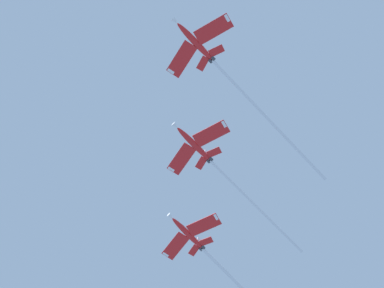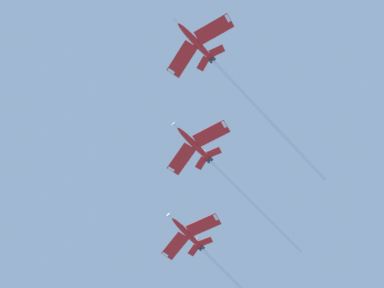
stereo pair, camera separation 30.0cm
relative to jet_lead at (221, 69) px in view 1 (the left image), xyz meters
The scene contains 3 objects.
jet_lead is the anchor object (origin of this frame).
jet_second 24.28m from the jet_lead, 51.97° to the left, with size 48.65×20.18×9.78m.
jet_third 52.28m from the jet_lead, 49.55° to the left, with size 47.40×20.15×10.22m.
Camera 1 is at (-21.51, -51.73, 1.90)m, focal length 54.12 mm.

